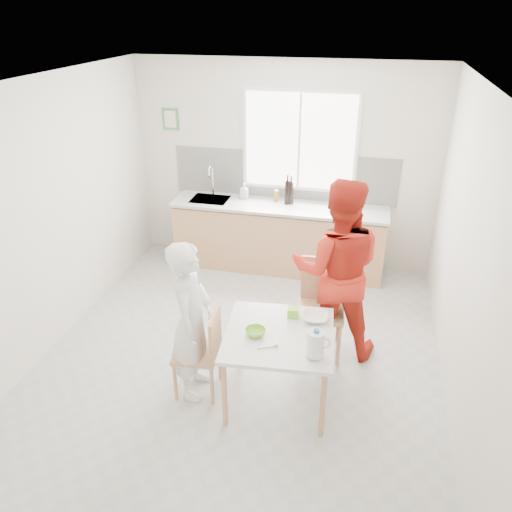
{
  "coord_description": "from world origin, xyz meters",
  "views": [
    {
      "loc": [
        1.1,
        -4.09,
        3.28
      ],
      "look_at": [
        0.1,
        0.2,
        1.04
      ],
      "focal_mm": 35.0,
      "sensor_mm": 36.0,
      "label": 1
    }
  ],
  "objects_px": {
    "chair_far": "(321,302)",
    "chair_left": "(204,349)",
    "dining_table": "(279,340)",
    "bowl_green": "(255,332)",
    "milk_jug": "(316,343)",
    "wine_bottle_a": "(287,192)",
    "person_red": "(337,270)",
    "bowl_white": "(315,317)",
    "wine_bottle_b": "(291,193)",
    "person_white": "(192,321)"
  },
  "relations": [
    {
      "from": "person_white",
      "to": "milk_jug",
      "type": "bearing_deg",
      "value": -104.28
    },
    {
      "from": "chair_far",
      "to": "bowl_white",
      "type": "relative_size",
      "value": 4.22
    },
    {
      "from": "person_white",
      "to": "person_red",
      "type": "xyz_separation_m",
      "value": [
        1.18,
        0.93,
        0.17
      ]
    },
    {
      "from": "chair_far",
      "to": "wine_bottle_b",
      "type": "relative_size",
      "value": 3.35
    },
    {
      "from": "bowl_white",
      "to": "wine_bottle_b",
      "type": "bearing_deg",
      "value": 104.95
    },
    {
      "from": "wine_bottle_b",
      "to": "milk_jug",
      "type": "bearing_deg",
      "value": -76.41
    },
    {
      "from": "chair_left",
      "to": "wine_bottle_b",
      "type": "relative_size",
      "value": 2.88
    },
    {
      "from": "chair_far",
      "to": "wine_bottle_b",
      "type": "distance_m",
      "value": 1.94
    },
    {
      "from": "dining_table",
      "to": "wine_bottle_a",
      "type": "bearing_deg",
      "value": 98.58
    },
    {
      "from": "bowl_green",
      "to": "milk_jug",
      "type": "distance_m",
      "value": 0.58
    },
    {
      "from": "chair_left",
      "to": "milk_jug",
      "type": "xyz_separation_m",
      "value": [
        1.03,
        -0.19,
        0.38
      ]
    },
    {
      "from": "person_white",
      "to": "milk_jug",
      "type": "xyz_separation_m",
      "value": [
        1.12,
        -0.19,
        0.08
      ]
    },
    {
      "from": "bowl_green",
      "to": "chair_far",
      "type": "bearing_deg",
      "value": 62.71
    },
    {
      "from": "person_white",
      "to": "wine_bottle_b",
      "type": "height_order",
      "value": "person_white"
    },
    {
      "from": "dining_table",
      "to": "milk_jug",
      "type": "height_order",
      "value": "milk_jug"
    },
    {
      "from": "dining_table",
      "to": "bowl_green",
      "type": "height_order",
      "value": "bowl_green"
    },
    {
      "from": "chair_far",
      "to": "bowl_green",
      "type": "relative_size",
      "value": 5.73
    },
    {
      "from": "chair_far",
      "to": "person_red",
      "type": "height_order",
      "value": "person_red"
    },
    {
      "from": "bowl_green",
      "to": "milk_jug",
      "type": "xyz_separation_m",
      "value": [
        0.54,
        -0.19,
        0.11
      ]
    },
    {
      "from": "chair_left",
      "to": "person_white",
      "type": "bearing_deg",
      "value": -90.0
    },
    {
      "from": "person_red",
      "to": "bowl_white",
      "type": "relative_size",
      "value": 7.89
    },
    {
      "from": "person_red",
      "to": "wine_bottle_b",
      "type": "xyz_separation_m",
      "value": [
        -0.76,
        1.75,
        0.13
      ]
    },
    {
      "from": "wine_bottle_b",
      "to": "wine_bottle_a",
      "type": "bearing_deg",
      "value": -156.99
    },
    {
      "from": "bowl_green",
      "to": "bowl_white",
      "type": "height_order",
      "value": "bowl_white"
    },
    {
      "from": "chair_far",
      "to": "wine_bottle_b",
      "type": "xyz_separation_m",
      "value": [
        -0.62,
        1.76,
        0.52
      ]
    },
    {
      "from": "milk_jug",
      "to": "wine_bottle_a",
      "type": "height_order",
      "value": "wine_bottle_a"
    },
    {
      "from": "dining_table",
      "to": "bowl_green",
      "type": "relative_size",
      "value": 5.77
    },
    {
      "from": "dining_table",
      "to": "person_red",
      "type": "distance_m",
      "value": 1.0
    },
    {
      "from": "chair_left",
      "to": "milk_jug",
      "type": "bearing_deg",
      "value": 74.47
    },
    {
      "from": "chair_far",
      "to": "wine_bottle_a",
      "type": "distance_m",
      "value": 1.94
    },
    {
      "from": "chair_left",
      "to": "milk_jug",
      "type": "distance_m",
      "value": 1.11
    },
    {
      "from": "chair_far",
      "to": "person_red",
      "type": "distance_m",
      "value": 0.41
    },
    {
      "from": "dining_table",
      "to": "wine_bottle_a",
      "type": "distance_m",
      "value": 2.66
    },
    {
      "from": "bowl_green",
      "to": "dining_table",
      "type": "bearing_deg",
      "value": 18.87
    },
    {
      "from": "person_white",
      "to": "wine_bottle_b",
      "type": "relative_size",
      "value": 5.13
    },
    {
      "from": "bowl_green",
      "to": "milk_jug",
      "type": "relative_size",
      "value": 0.71
    },
    {
      "from": "chair_far",
      "to": "person_white",
      "type": "relative_size",
      "value": 0.65
    },
    {
      "from": "dining_table",
      "to": "wine_bottle_a",
      "type": "height_order",
      "value": "wine_bottle_a"
    },
    {
      "from": "dining_table",
      "to": "bowl_white",
      "type": "height_order",
      "value": "bowl_white"
    },
    {
      "from": "chair_far",
      "to": "bowl_white",
      "type": "bearing_deg",
      "value": -94.96
    },
    {
      "from": "bowl_green",
      "to": "wine_bottle_a",
      "type": "xyz_separation_m",
      "value": [
        -0.2,
        2.66,
        0.33
      ]
    },
    {
      "from": "chair_left",
      "to": "person_white",
      "type": "relative_size",
      "value": 0.56
    },
    {
      "from": "chair_left",
      "to": "bowl_green",
      "type": "height_order",
      "value": "chair_left"
    },
    {
      "from": "person_white",
      "to": "bowl_white",
      "type": "xyz_separation_m",
      "value": [
        1.05,
        0.34,
        -0.02
      ]
    },
    {
      "from": "chair_far",
      "to": "chair_left",
      "type": "bearing_deg",
      "value": -141.4
    },
    {
      "from": "dining_table",
      "to": "milk_jug",
      "type": "bearing_deg",
      "value": -36.05
    },
    {
      "from": "dining_table",
      "to": "person_white",
      "type": "relative_size",
      "value": 0.66
    },
    {
      "from": "person_red",
      "to": "person_white",
      "type": "bearing_deg",
      "value": 33.21
    },
    {
      "from": "milk_jug",
      "to": "wine_bottle_b",
      "type": "xyz_separation_m",
      "value": [
        -0.69,
        2.86,
        0.22
      ]
    },
    {
      "from": "dining_table",
      "to": "person_red",
      "type": "height_order",
      "value": "person_red"
    }
  ]
}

